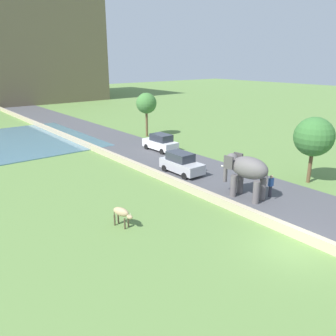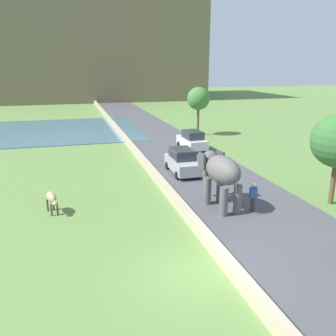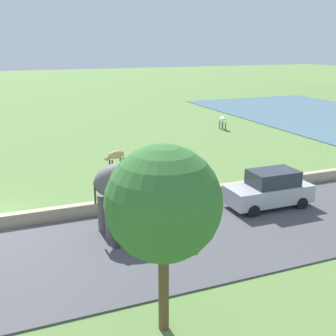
# 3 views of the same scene
# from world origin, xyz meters

# --- Properties ---
(ground_plane) EXTENTS (220.00, 220.00, 0.00)m
(ground_plane) POSITION_xyz_m (0.00, 0.00, 0.00)
(ground_plane) COLOR #608442
(road_surface) EXTENTS (7.00, 120.00, 0.06)m
(road_surface) POSITION_xyz_m (5.00, 20.00, 0.03)
(road_surface) COLOR #4C4C51
(road_surface) RESTS_ON ground
(barrier_wall) EXTENTS (0.40, 110.00, 0.58)m
(barrier_wall) POSITION_xyz_m (1.20, 18.00, 0.29)
(barrier_wall) COLOR tan
(barrier_wall) RESTS_ON ground
(elephant) EXTENTS (1.72, 3.55, 2.99)m
(elephant) POSITION_xyz_m (3.40, 5.75, 2.04)
(elephant) COLOR #605B5B
(elephant) RESTS_ON ground
(person_beside_elephant) EXTENTS (0.36, 0.22, 1.63)m
(person_beside_elephant) POSITION_xyz_m (4.83, 4.69, 0.87)
(person_beside_elephant) COLOR #33333D
(person_beside_elephant) RESTS_ON ground
(car_white) EXTENTS (1.88, 4.04, 1.80)m
(car_white) POSITION_xyz_m (6.58, 19.38, 0.90)
(car_white) COLOR white
(car_white) RESTS_ON ground
(car_silver) EXTENTS (1.82, 4.01, 1.80)m
(car_silver) POSITION_xyz_m (3.43, 12.44, 0.90)
(car_silver) COLOR #B7B7BC
(car_silver) RESTS_ON ground
(cow_tan) EXTENTS (0.74, 1.42, 1.15)m
(cow_tan) POSITION_xyz_m (-5.41, 7.44, 0.84)
(cow_tan) COLOR tan
(cow_tan) RESTS_ON ground
(tree_near) EXTENTS (2.48, 2.48, 5.31)m
(tree_near) POSITION_xyz_m (9.57, 26.01, 4.03)
(tree_near) COLOR brown
(tree_near) RESTS_ON ground
(tree_mid) EXTENTS (2.96, 2.96, 5.11)m
(tree_mid) POSITION_xyz_m (9.74, 4.64, 3.62)
(tree_mid) COLOR brown
(tree_mid) RESTS_ON ground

